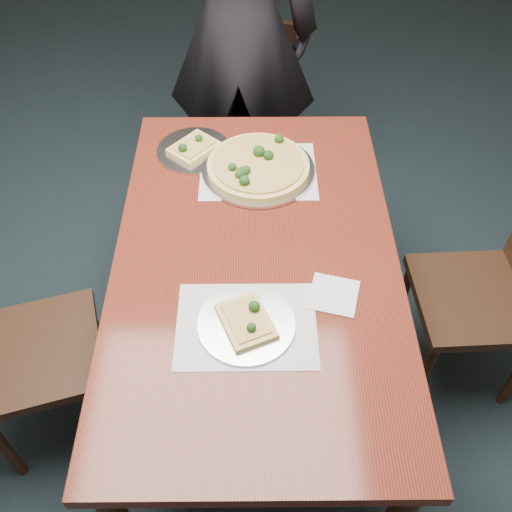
{
  "coord_description": "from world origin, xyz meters",
  "views": [
    {
      "loc": [
        0.2,
        -1.19,
        2.1
      ],
      "look_at": [
        0.2,
        0.0,
        0.75
      ],
      "focal_mm": 40.0,
      "sensor_mm": 36.0,
      "label": 1
    }
  ],
  "objects_px": {
    "dining_table": "(256,275)",
    "slice_plate_near": "(247,322)",
    "chair_far": "(248,112)",
    "diner": "(239,30)",
    "chair_right": "(501,286)",
    "pizza_pan": "(258,166)",
    "slice_plate_far": "(194,149)",
    "chair_left": "(6,348)"
  },
  "relations": [
    {
      "from": "dining_table",
      "to": "slice_plate_near",
      "type": "distance_m",
      "value": 0.29
    },
    {
      "from": "chair_far",
      "to": "diner",
      "type": "bearing_deg",
      "value": -144.08
    },
    {
      "from": "chair_right",
      "to": "chair_far",
      "type": "bearing_deg",
      "value": -142.67
    },
    {
      "from": "chair_right",
      "to": "pizza_pan",
      "type": "bearing_deg",
      "value": -115.09
    },
    {
      "from": "pizza_pan",
      "to": "slice_plate_far",
      "type": "distance_m",
      "value": 0.27
    },
    {
      "from": "dining_table",
      "to": "pizza_pan",
      "type": "bearing_deg",
      "value": 88.64
    },
    {
      "from": "dining_table",
      "to": "slice_plate_far",
      "type": "relative_size",
      "value": 5.36
    },
    {
      "from": "slice_plate_far",
      "to": "slice_plate_near",
      "type": "bearing_deg",
      "value": -75.71
    },
    {
      "from": "dining_table",
      "to": "chair_right",
      "type": "xyz_separation_m",
      "value": [
        0.87,
        0.06,
        -0.14
      ]
    },
    {
      "from": "chair_right",
      "to": "diner",
      "type": "bearing_deg",
      "value": -141.0
    },
    {
      "from": "chair_far",
      "to": "slice_plate_far",
      "type": "xyz_separation_m",
      "value": [
        -0.2,
        -0.6,
        0.25
      ]
    },
    {
      "from": "pizza_pan",
      "to": "slice_plate_far",
      "type": "xyz_separation_m",
      "value": [
        -0.24,
        0.12,
        -0.01
      ]
    },
    {
      "from": "chair_right",
      "to": "pizza_pan",
      "type": "distance_m",
      "value": 0.97
    },
    {
      "from": "diner",
      "to": "slice_plate_near",
      "type": "xyz_separation_m",
      "value": [
        0.03,
        -1.37,
        -0.17
      ]
    },
    {
      "from": "diner",
      "to": "slice_plate_far",
      "type": "height_order",
      "value": "diner"
    },
    {
      "from": "chair_left",
      "to": "slice_plate_far",
      "type": "bearing_deg",
      "value": -55.63
    },
    {
      "from": "chair_left",
      "to": "chair_right",
      "type": "xyz_separation_m",
      "value": [
        1.69,
        0.24,
        0.0
      ]
    },
    {
      "from": "dining_table",
      "to": "pizza_pan",
      "type": "relative_size",
      "value": 3.65
    },
    {
      "from": "slice_plate_far",
      "to": "chair_far",
      "type": "bearing_deg",
      "value": 71.28
    },
    {
      "from": "chair_far",
      "to": "slice_plate_near",
      "type": "relative_size",
      "value": 3.25
    },
    {
      "from": "chair_far",
      "to": "pizza_pan",
      "type": "xyz_separation_m",
      "value": [
        0.04,
        -0.71,
        0.26
      ]
    },
    {
      "from": "chair_right",
      "to": "slice_plate_near",
      "type": "relative_size",
      "value": 3.25
    },
    {
      "from": "chair_far",
      "to": "chair_left",
      "type": "bearing_deg",
      "value": -116.14
    },
    {
      "from": "pizza_pan",
      "to": "diner",
      "type": "bearing_deg",
      "value": 96.02
    },
    {
      "from": "chair_left",
      "to": "slice_plate_near",
      "type": "bearing_deg",
      "value": -112.04
    },
    {
      "from": "slice_plate_far",
      "to": "diner",
      "type": "bearing_deg",
      "value": 73.82
    },
    {
      "from": "chair_left",
      "to": "pizza_pan",
      "type": "bearing_deg",
      "value": -70.42
    },
    {
      "from": "chair_right",
      "to": "slice_plate_far",
      "type": "xyz_separation_m",
      "value": [
        -1.1,
        0.47,
        0.25
      ]
    },
    {
      "from": "chair_left",
      "to": "diner",
      "type": "height_order",
      "value": "diner"
    },
    {
      "from": "chair_far",
      "to": "chair_left",
      "type": "relative_size",
      "value": 1.0
    },
    {
      "from": "dining_table",
      "to": "slice_plate_far",
      "type": "distance_m",
      "value": 0.59
    },
    {
      "from": "pizza_pan",
      "to": "slice_plate_near",
      "type": "xyz_separation_m",
      "value": [
        -0.04,
        -0.68,
        -0.01
      ]
    },
    {
      "from": "chair_left",
      "to": "diner",
      "type": "bearing_deg",
      "value": -46.6
    },
    {
      "from": "chair_far",
      "to": "diner",
      "type": "distance_m",
      "value": 0.42
    },
    {
      "from": "dining_table",
      "to": "chair_right",
      "type": "height_order",
      "value": "chair_right"
    },
    {
      "from": "chair_far",
      "to": "chair_right",
      "type": "height_order",
      "value": "same"
    },
    {
      "from": "diner",
      "to": "slice_plate_near",
      "type": "distance_m",
      "value": 1.38
    },
    {
      "from": "dining_table",
      "to": "slice_plate_near",
      "type": "bearing_deg",
      "value": -96.17
    },
    {
      "from": "chair_far",
      "to": "slice_plate_far",
      "type": "relative_size",
      "value": 3.25
    },
    {
      "from": "dining_table",
      "to": "diner",
      "type": "xyz_separation_m",
      "value": [
        -0.06,
        1.11,
        0.28
      ]
    },
    {
      "from": "chair_far",
      "to": "chair_left",
      "type": "distance_m",
      "value": 1.53
    },
    {
      "from": "chair_left",
      "to": "dining_table",
      "type": "bearing_deg",
      "value": -93.53
    }
  ]
}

